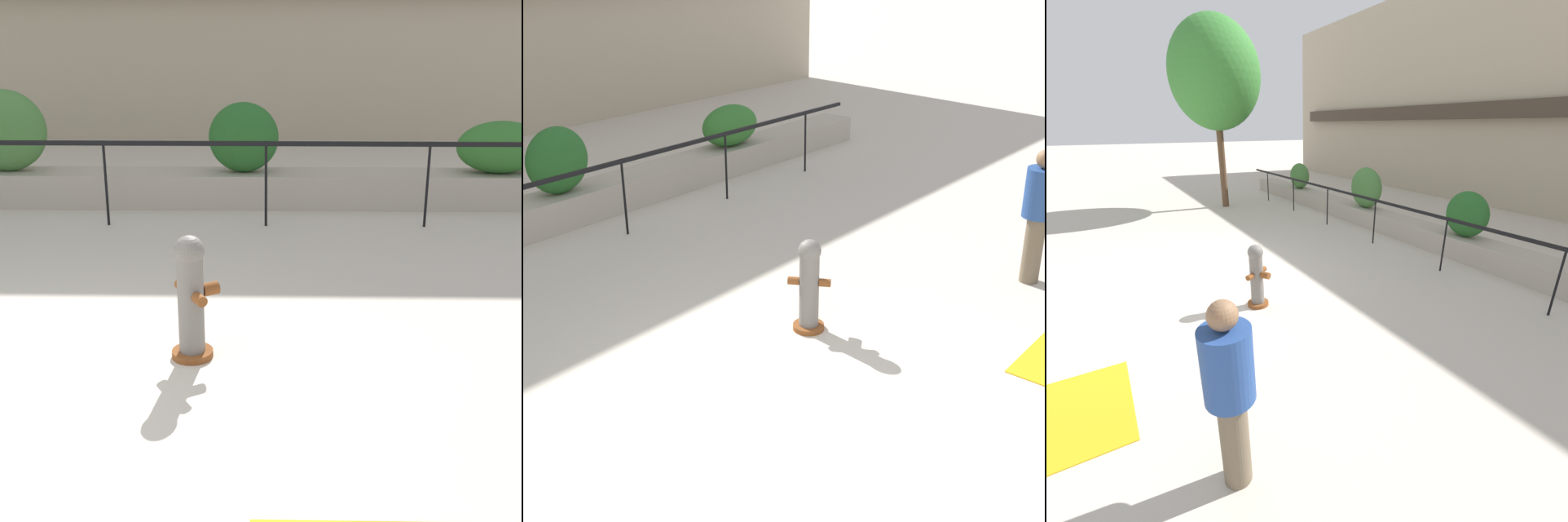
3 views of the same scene
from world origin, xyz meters
The scene contains 6 objects.
planter_wall_low centered at (0.00, 6.00, 0.25)m, with size 18.00×0.70×0.50m, color #ADA393.
fence_railing_segment centered at (0.00, 4.90, 1.02)m, with size 15.00×0.05×1.15m.
hedge_bush_1 centered at (-1.70, 6.00, 1.10)m, with size 1.24×0.59×1.20m, color #427538.
hedge_bush_2 centered at (1.80, 6.00, 1.01)m, with size 1.02×0.58×1.02m, color #235B23.
hedge_bush_3 centered at (5.55, 6.00, 0.88)m, with size 1.28×0.70×0.76m, color #2D6B28.
fire_hydrant centered at (1.57, 1.01, 0.55)m, with size 0.48×0.48×1.08m.
Camera 1 is at (2.26, -4.55, 2.84)m, focal length 50.00 mm.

